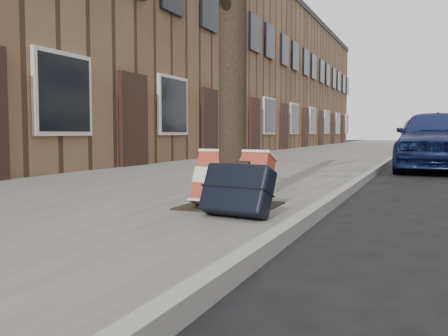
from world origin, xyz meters
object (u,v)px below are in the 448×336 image
at_px(car_near_front, 437,139).
at_px(suitcase_red, 233,180).
at_px(suitcase_navy, 237,190).
at_px(car_near_mid, 433,138).

bearing_deg(car_near_front, suitcase_red, -101.95).
bearing_deg(suitcase_red, suitcase_navy, -57.67).
bearing_deg(car_near_mid, car_near_front, -104.12).
relative_size(suitcase_navy, car_near_front, 0.15).
bearing_deg(car_near_mid, suitcase_red, -111.35).
relative_size(suitcase_navy, car_near_mid, 0.15).
distance_m(suitcase_navy, car_near_mid, 15.23).
distance_m(suitcase_red, suitcase_navy, 0.43).
distance_m(car_near_front, car_near_mid, 7.15).
bearing_deg(suitcase_navy, suitcase_red, 127.01).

